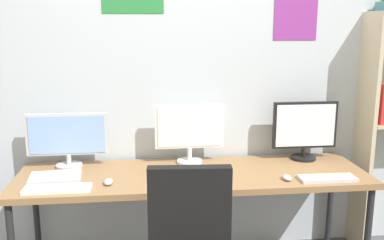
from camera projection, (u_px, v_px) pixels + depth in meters
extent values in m
cube|color=silver|center=(187.00, 82.00, 3.17)|extent=(4.73, 0.10, 2.60)
cube|color=#8C338C|center=(296.00, 10.00, 3.09)|extent=(0.32, 0.01, 0.42)
cube|color=#936D47|center=(193.00, 175.00, 2.89)|extent=(2.33, 0.68, 0.04)
cylinder|color=#262628|center=(367.00, 238.00, 2.80)|extent=(0.04, 0.04, 0.70)
cylinder|color=#262628|center=(36.00, 216.00, 3.13)|extent=(0.04, 0.04, 0.70)
cylinder|color=#262628|center=(330.00, 202.00, 3.37)|extent=(0.04, 0.04, 0.70)
cube|color=beige|center=(364.00, 135.00, 3.21)|extent=(0.03, 0.28, 1.80)
cube|color=red|center=(376.00, 103.00, 3.16)|extent=(0.03, 0.22, 0.29)
cube|color=#1E4799|center=(381.00, 104.00, 3.17)|extent=(0.03, 0.22, 0.26)
cube|color=black|center=(190.00, 210.00, 2.27)|extent=(0.44, 0.10, 0.48)
cylinder|color=silver|center=(69.00, 166.00, 3.00)|extent=(0.18, 0.18, 0.02)
cylinder|color=silver|center=(69.00, 159.00, 2.99)|extent=(0.03, 0.03, 0.07)
cube|color=silver|center=(67.00, 134.00, 2.95)|extent=(0.56, 0.03, 0.29)
cube|color=#8CB2F2|center=(67.00, 135.00, 2.94)|extent=(0.51, 0.01, 0.26)
cylinder|color=silver|center=(190.00, 162.00, 3.09)|extent=(0.18, 0.18, 0.02)
cylinder|color=silver|center=(190.00, 154.00, 3.07)|extent=(0.03, 0.03, 0.09)
cube|color=silver|center=(189.00, 126.00, 3.03)|extent=(0.49, 0.03, 0.31)
cube|color=white|center=(190.00, 127.00, 3.02)|extent=(0.45, 0.01, 0.28)
cylinder|color=black|center=(303.00, 158.00, 3.17)|extent=(0.18, 0.18, 0.02)
cylinder|color=black|center=(304.00, 152.00, 3.17)|extent=(0.03, 0.03, 0.07)
cube|color=black|center=(305.00, 125.00, 3.13)|extent=(0.47, 0.03, 0.34)
cube|color=white|center=(306.00, 125.00, 3.11)|extent=(0.44, 0.01, 0.31)
cube|color=silver|center=(57.00, 189.00, 2.57)|extent=(0.40, 0.13, 0.02)
cube|color=silver|center=(197.00, 183.00, 2.66)|extent=(0.35, 0.13, 0.02)
cube|color=silver|center=(327.00, 178.00, 2.75)|extent=(0.36, 0.13, 0.02)
ellipsoid|color=silver|center=(287.00, 177.00, 2.74)|extent=(0.06, 0.10, 0.03)
ellipsoid|color=silver|center=(108.00, 182.00, 2.67)|extent=(0.06, 0.10, 0.03)
cube|color=silver|center=(55.00, 177.00, 2.76)|extent=(0.34, 0.25, 0.02)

